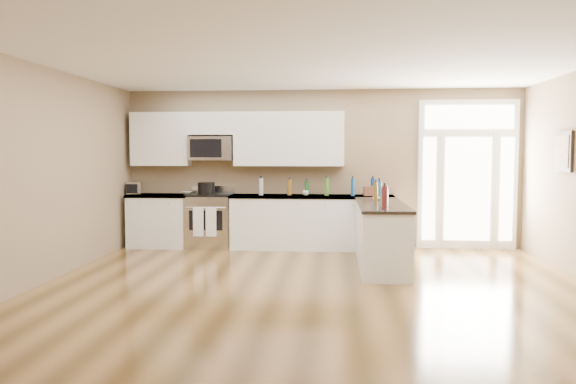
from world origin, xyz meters
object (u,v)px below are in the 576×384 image
Objects in this scene: stockpot at (206,188)px; toaster_oven at (134,188)px; kitchen_range at (210,221)px; peninsula_cabinet at (381,237)px.

stockpot is 1.34m from toaster_oven.
kitchen_range is 4.30× the size of toaster_oven.
toaster_oven is at bearing 161.07° from peninsula_cabinet.
kitchen_range is at bearing 153.41° from peninsula_cabinet.
kitchen_range reaches higher than peninsula_cabinet.
peninsula_cabinet is 3.30m from stockpot.
kitchen_range is (-2.89, 1.45, 0.04)m from peninsula_cabinet.
stockpot reaches higher than toaster_oven.
peninsula_cabinet is at bearing -25.05° from stockpot.
kitchen_range is 1.49m from toaster_oven.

